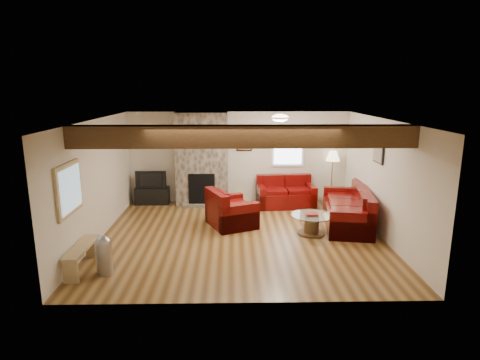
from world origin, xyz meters
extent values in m
plane|color=brown|center=(0.00, 0.00, 0.00)|extent=(8.00, 8.00, 0.00)
plane|color=white|center=(0.00, 0.00, 2.50)|extent=(8.00, 8.00, 0.00)
plane|color=beige|center=(0.00, 2.75, 1.25)|extent=(8.00, 0.00, 8.00)
plane|color=beige|center=(0.00, -2.75, 1.25)|extent=(8.00, 0.00, 8.00)
plane|color=beige|center=(-3.00, 0.00, 1.25)|extent=(0.00, 7.50, 7.50)
plane|color=beige|center=(3.00, 0.00, 1.25)|extent=(0.00, 7.50, 7.50)
cube|color=#362210|center=(0.00, -1.25, 2.31)|extent=(6.00, 0.36, 0.38)
cube|color=#3A352C|center=(-1.00, 2.50, 1.25)|extent=(1.40, 0.50, 2.50)
cube|color=black|center=(-1.00, 2.25, 0.45)|extent=(0.70, 0.06, 0.90)
cube|color=#3A352C|center=(-1.00, 2.20, 0.04)|extent=(1.00, 0.25, 0.08)
cylinder|color=#402714|center=(1.55, 0.10, 0.02)|extent=(0.59, 0.59, 0.04)
cylinder|color=#402714|center=(1.55, 0.10, 0.20)|extent=(0.32, 0.32, 0.40)
cylinder|color=silver|center=(1.55, 0.10, 0.43)|extent=(0.89, 0.89, 0.02)
cube|color=maroon|center=(1.55, 0.10, 0.45)|extent=(0.25, 0.18, 0.03)
cube|color=black|center=(-2.38, 2.53, 0.23)|extent=(0.92, 0.37, 0.46)
imported|color=black|center=(-2.38, 2.53, 0.70)|extent=(0.83, 0.11, 0.48)
cylinder|color=tan|center=(2.55, 2.50, 0.01)|extent=(0.26, 0.26, 0.03)
cylinder|color=tan|center=(2.55, 2.50, 0.65)|extent=(0.03, 0.03, 1.31)
cone|color=#F2E6B7|center=(2.55, 2.50, 1.33)|extent=(0.37, 0.37, 0.26)
camera|label=1|loc=(-0.19, -8.16, 3.13)|focal=30.00mm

